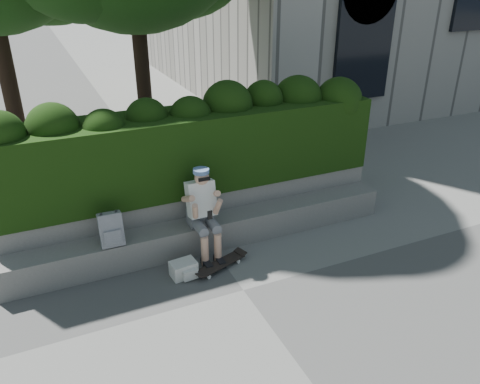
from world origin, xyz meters
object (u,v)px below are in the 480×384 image
backpack_plaid (111,229)px  backpack_ground (184,269)px  person (203,209)px  skateboard (220,264)px

backpack_plaid → backpack_ground: size_ratio=1.33×
person → skateboard: (0.07, -0.46, -0.68)m
backpack_plaid → skateboard: bearing=-20.6°
person → backpack_plaid: (-1.31, 0.08, -0.07)m
skateboard → backpack_plaid: bearing=139.3°
backpack_plaid → backpack_ground: bearing=-29.9°
skateboard → backpack_plaid: backpack_plaid is taller
person → skateboard: size_ratio=1.68×
skateboard → backpack_ground: size_ratio=2.35×
backpack_plaid → backpack_ground: (0.84, -0.50, -0.57)m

